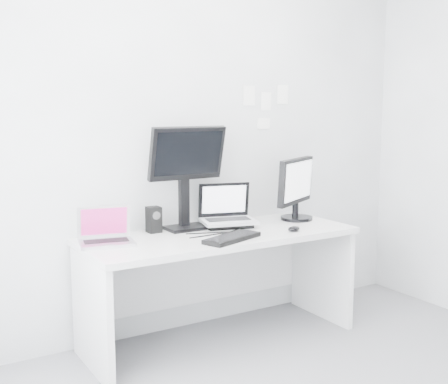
{
  "coord_description": "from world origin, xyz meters",
  "views": [
    {
      "loc": [
        -1.88,
        -1.92,
        1.55
      ],
      "look_at": [
        0.02,
        1.23,
        1.0
      ],
      "focal_mm": 46.5,
      "sensor_mm": 36.0,
      "label": 1
    }
  ],
  "objects": [
    {
      "name": "desk",
      "position": [
        0.0,
        1.25,
        0.36
      ],
      "size": [
        1.8,
        0.7,
        0.73
      ],
      "primitive_type": "cube",
      "color": "silver",
      "rests_on": "ground"
    },
    {
      "name": "wall_note_2",
      "position": [
        0.75,
        1.59,
        1.63
      ],
      "size": [
        0.1,
        0.0,
        0.14
      ],
      "primitive_type": "cube",
      "color": "white",
      "rests_on": "back_wall"
    },
    {
      "name": "back_wall",
      "position": [
        0.0,
        1.6,
        1.35
      ],
      "size": [
        3.6,
        0.0,
        3.6
      ],
      "primitive_type": "plane",
      "rotation": [
        1.57,
        0.0,
        0.0
      ],
      "color": "silver",
      "rests_on": "ground"
    },
    {
      "name": "samsung_monitor",
      "position": [
        0.7,
        1.34,
        0.96
      ],
      "size": [
        0.55,
        0.45,
        0.46
      ],
      "primitive_type": "cube",
      "rotation": [
        0.0,
        0.0,
        0.5
      ],
      "color": "black",
      "rests_on": "desk"
    },
    {
      "name": "macbook",
      "position": [
        -0.74,
        1.32,
        0.85
      ],
      "size": [
        0.36,
        0.3,
        0.24
      ],
      "primitive_type": "cube",
      "rotation": [
        0.0,
        0.0,
        -0.22
      ],
      "color": "silver",
      "rests_on": "desk"
    },
    {
      "name": "wall_note_0",
      "position": [
        0.45,
        1.59,
        1.62
      ],
      "size": [
        0.1,
        0.0,
        0.14
      ],
      "primitive_type": "cube",
      "color": "white",
      "rests_on": "back_wall"
    },
    {
      "name": "speaker",
      "position": [
        -0.36,
        1.49,
        0.81
      ],
      "size": [
        0.11,
        0.11,
        0.17
      ],
      "primitive_type": "cube",
      "rotation": [
        0.0,
        0.0,
        -0.3
      ],
      "color": "black",
      "rests_on": "desk"
    },
    {
      "name": "dell_laptop",
      "position": [
        0.15,
        1.38,
        0.88
      ],
      "size": [
        0.42,
        0.36,
        0.3
      ],
      "primitive_type": "cube",
      "rotation": [
        0.0,
        0.0,
        -0.26
      ],
      "color": "#ACAEB3",
      "rests_on": "desk"
    },
    {
      "name": "mouse",
      "position": [
        0.44,
        1.04,
        0.75
      ],
      "size": [
        0.12,
        0.1,
        0.03
      ],
      "primitive_type": "ellipsoid",
      "rotation": [
        0.0,
        0.0,
        0.38
      ],
      "color": "black",
      "rests_on": "desk"
    },
    {
      "name": "keyboard",
      "position": [
        -0.04,
        1.03,
        0.74
      ],
      "size": [
        0.43,
        0.27,
        0.03
      ],
      "primitive_type": "cube",
      "rotation": [
        0.0,
        0.0,
        0.34
      ],
      "color": "black",
      "rests_on": "desk"
    },
    {
      "name": "rear_monitor",
      "position": [
        -0.14,
        1.46,
        1.08
      ],
      "size": [
        0.52,
        0.19,
        0.71
      ],
      "primitive_type": "cube",
      "rotation": [
        0.0,
        0.0,
        0.0
      ],
      "color": "black",
      "rests_on": "desk"
    },
    {
      "name": "wall_note_3",
      "position": [
        0.58,
        1.59,
        1.42
      ],
      "size": [
        0.11,
        0.0,
        0.08
      ],
      "primitive_type": "cube",
      "color": "white",
      "rests_on": "back_wall"
    },
    {
      "name": "wall_note_1",
      "position": [
        0.6,
        1.59,
        1.58
      ],
      "size": [
        0.09,
        0.0,
        0.13
      ],
      "primitive_type": "cube",
      "color": "white",
      "rests_on": "back_wall"
    }
  ]
}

